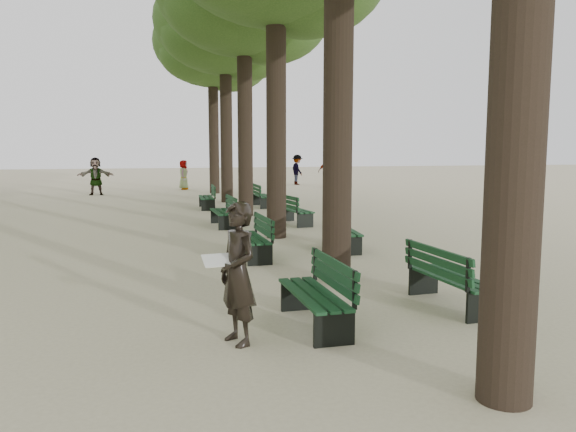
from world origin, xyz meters
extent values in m
plane|color=#C3B993|center=(0.00, 0.00, 0.00)|extent=(120.00, 120.00, 0.00)
cylinder|color=#33261C|center=(1.50, 3.00, 3.75)|extent=(0.52, 0.52, 7.50)
cylinder|color=#33261C|center=(1.50, 8.00, 3.75)|extent=(0.52, 0.52, 7.50)
cylinder|color=#33261C|center=(1.50, 13.00, 3.75)|extent=(0.52, 0.52, 7.50)
cylinder|color=#33261C|center=(1.50, 18.00, 3.75)|extent=(0.52, 0.52, 7.50)
ellipsoid|color=#2B4F1B|center=(1.50, 18.00, 7.70)|extent=(6.00, 6.00, 4.50)
cylinder|color=#33261C|center=(1.50, 23.00, 3.75)|extent=(0.52, 0.52, 7.50)
ellipsoid|color=#2B4F1B|center=(1.50, 23.00, 7.70)|extent=(6.00, 6.00, 4.50)
cube|color=black|center=(0.35, 0.55, 0.23)|extent=(0.57, 1.81, 0.45)
cube|color=black|center=(0.35, 0.55, 0.45)|extent=(0.59, 1.81, 0.04)
cube|color=black|center=(0.63, 0.56, 0.72)|extent=(0.09, 1.80, 0.40)
cube|color=black|center=(0.35, 5.36, 0.23)|extent=(0.58, 1.82, 0.45)
cube|color=black|center=(0.35, 5.36, 0.45)|extent=(0.60, 1.82, 0.04)
cube|color=black|center=(0.63, 5.37, 0.72)|extent=(0.10, 1.80, 0.40)
cube|color=black|center=(0.35, 10.43, 0.23)|extent=(0.59, 1.82, 0.45)
cube|color=black|center=(0.35, 10.43, 0.45)|extent=(0.61, 1.82, 0.04)
cube|color=black|center=(0.63, 10.44, 0.72)|extent=(0.11, 1.80, 0.40)
cube|color=black|center=(0.35, 15.51, 0.23)|extent=(0.57, 1.81, 0.45)
cube|color=black|center=(0.35, 15.51, 0.45)|extent=(0.59, 1.82, 0.04)
cube|color=black|center=(0.63, 15.50, 0.72)|extent=(0.09, 1.80, 0.40)
cube|color=black|center=(2.65, 0.97, 0.23)|extent=(0.63, 1.83, 0.45)
cube|color=black|center=(2.65, 0.97, 0.45)|extent=(0.65, 1.83, 0.04)
cube|color=black|center=(2.37, 0.95, 0.72)|extent=(0.15, 1.80, 0.40)
cube|color=black|center=(2.65, 5.92, 0.23)|extent=(0.69, 1.84, 0.45)
cube|color=black|center=(2.65, 5.92, 0.45)|extent=(0.70, 1.84, 0.04)
cube|color=black|center=(2.37, 5.95, 0.72)|extent=(0.21, 1.80, 0.40)
cube|color=black|center=(2.65, 10.36, 0.23)|extent=(0.75, 1.85, 0.45)
cube|color=black|center=(2.65, 10.36, 0.45)|extent=(0.77, 1.85, 0.04)
cube|color=black|center=(2.37, 10.33, 0.72)|extent=(0.27, 1.79, 0.40)
cube|color=black|center=(2.65, 15.65, 0.23)|extent=(0.53, 1.80, 0.45)
cube|color=black|center=(2.65, 15.65, 0.45)|extent=(0.55, 1.80, 0.04)
cube|color=black|center=(2.37, 15.65, 0.72)|extent=(0.05, 1.80, 0.40)
imported|color=black|center=(-0.72, 0.16, 0.87)|extent=(0.59, 0.78, 1.75)
cube|color=white|center=(-0.97, 0.16, 1.05)|extent=(0.37, 0.29, 0.12)
imported|color=#262628|center=(8.55, 25.75, 0.92)|extent=(1.12, 0.50, 1.84)
imported|color=#262628|center=(7.39, 28.41, 0.96)|extent=(0.53, 1.28, 1.92)
imported|color=#262628|center=(-4.43, 23.22, 0.95)|extent=(1.76, 0.39, 1.90)
imported|color=#262628|center=(0.06, 25.84, 0.83)|extent=(0.53, 0.87, 1.67)
camera|label=1|loc=(-1.70, -6.46, 2.40)|focal=35.00mm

